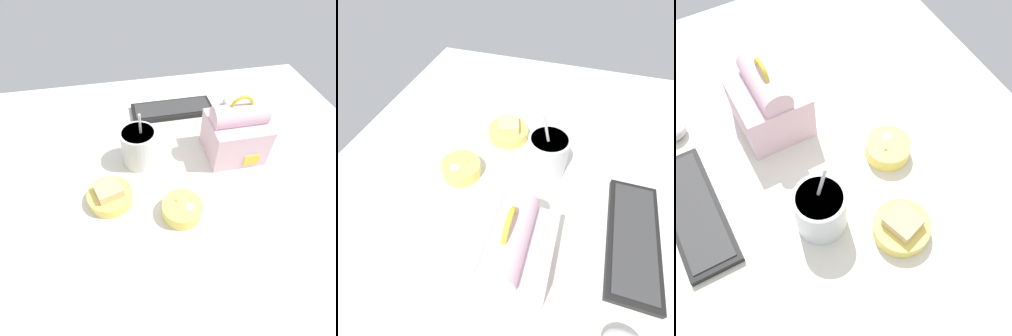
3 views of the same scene
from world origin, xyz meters
TOP-DOWN VIEW (x-y plane):
  - desk_surface at (0.00, 0.00)cm, footprint 140.00×110.00cm
  - keyboard at (6.85, 28.67)cm, footprint 30.63×11.17cm
  - lunch_bag at (21.34, 3.48)cm, footprint 16.99×16.03cm
  - soup_cup at (-8.30, 5.24)cm, footprint 10.80×10.80cm
  - bento_bowl_sandwich at (-18.33, -8.55)cm, footprint 12.15×12.15cm
  - bento_bowl_snacks at (0.12, -16.46)cm, footprint 10.57×10.57cm
  - computer_mouse at (29.44, 26.67)cm, footprint 5.98×7.57cm

SIDE VIEW (x-z plane):
  - desk_surface at x=0.00cm, z-range 0.00..2.00cm
  - keyboard at x=6.85cm, z-range 1.97..4.07cm
  - computer_mouse at x=29.44cm, z-range 2.00..5.83cm
  - bento_bowl_snacks at x=0.12cm, z-range 1.74..6.63cm
  - bento_bowl_sandwich at x=-18.33cm, z-range 1.22..7.37cm
  - soup_cup at x=-8.30cm, z-range -1.67..17.78cm
  - lunch_bag at x=21.34cm, z-range -0.61..20.58cm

